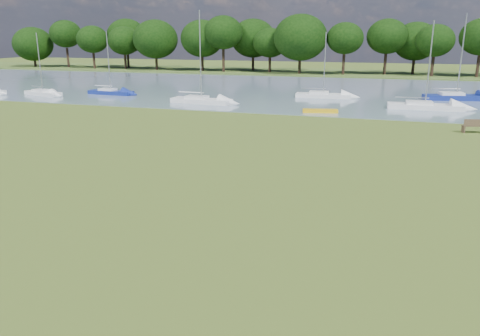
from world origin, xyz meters
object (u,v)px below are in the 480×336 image
(sailboat_1, at_px, (424,104))
(sailboat_9, at_px, (456,95))
(riverbank_bench, at_px, (474,126))
(kayak, at_px, (320,111))
(sailboat_5, at_px, (201,99))
(sailboat_8, at_px, (110,91))
(sailboat_4, at_px, (43,92))
(sailboat_3, at_px, (323,94))

(sailboat_1, distance_m, sailboat_9, 8.90)
(riverbank_bench, bearing_deg, kayak, 139.72)
(sailboat_5, distance_m, sailboat_8, 13.87)
(kayak, height_order, sailboat_1, sailboat_1)
(sailboat_5, height_order, sailboat_9, sailboat_5)
(riverbank_bench, relative_size, sailboat_8, 0.24)
(riverbank_bench, height_order, sailboat_8, sailboat_8)
(sailboat_5, bearing_deg, sailboat_8, 167.98)
(sailboat_8, bearing_deg, sailboat_4, -151.97)
(riverbank_bench, bearing_deg, sailboat_1, 89.32)
(sailboat_4, distance_m, sailboat_9, 47.59)
(sailboat_4, relative_size, sailboat_5, 0.77)
(sailboat_5, relative_size, sailboat_8, 1.27)
(sailboat_1, distance_m, sailboat_8, 35.56)
(sailboat_9, bearing_deg, sailboat_1, -127.02)
(riverbank_bench, relative_size, kayak, 0.55)
(sailboat_3, height_order, sailboat_9, sailboat_9)
(kayak, xyz_separation_m, sailboat_4, (-33.46, 3.12, 0.26))
(sailboat_5, relative_size, sailboat_9, 1.02)
(kayak, relative_size, sailboat_5, 0.34)
(kayak, xyz_separation_m, sailboat_9, (13.02, 13.34, 0.36))
(sailboat_4, height_order, sailboat_5, sailboat_5)
(sailboat_1, bearing_deg, sailboat_5, -174.99)
(riverbank_bench, bearing_deg, sailboat_3, 113.65)
(kayak, height_order, sailboat_4, sailboat_4)
(sailboat_4, xyz_separation_m, sailboat_9, (46.48, 10.22, 0.10))
(sailboat_1, bearing_deg, kayak, -152.51)
(kayak, distance_m, sailboat_9, 18.65)
(sailboat_5, bearing_deg, riverbank_bench, -14.13)
(kayak, height_order, sailboat_5, sailboat_5)
(sailboat_5, bearing_deg, sailboat_4, -177.74)
(riverbank_bench, height_order, sailboat_4, sailboat_4)
(riverbank_bench, xyz_separation_m, sailboat_5, (-25.05, 8.18, -0.00))
(sailboat_3, bearing_deg, sailboat_5, -147.59)
(sailboat_1, relative_size, sailboat_5, 0.88)
(riverbank_bench, distance_m, sailboat_9, 19.03)
(kayak, bearing_deg, sailboat_1, 16.61)
(riverbank_bench, distance_m, sailboat_3, 21.41)
(sailboat_1, distance_m, sailboat_5, 22.38)
(sailboat_1, distance_m, sailboat_3, 12.05)
(sailboat_3, relative_size, sailboat_4, 1.01)
(riverbank_bench, distance_m, sailboat_8, 40.21)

